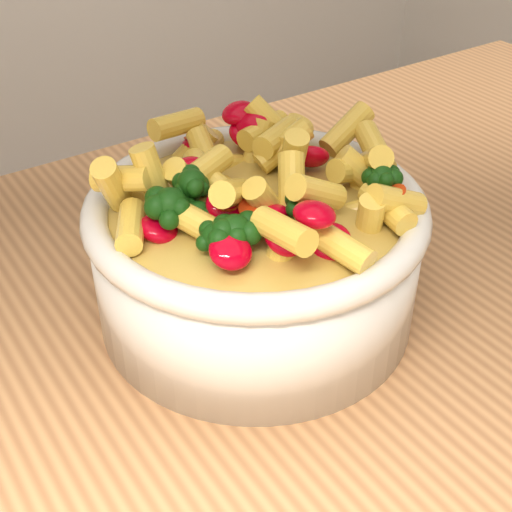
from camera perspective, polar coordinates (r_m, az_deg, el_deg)
table at (r=0.66m, az=9.63°, el=-11.05°), size 1.20×0.80×0.90m
serving_bowl at (r=0.55m, az=0.00°, el=0.12°), size 0.26×0.26×0.11m
pasta_salad at (r=0.51m, az=0.00°, el=6.35°), size 0.20×0.20×0.05m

